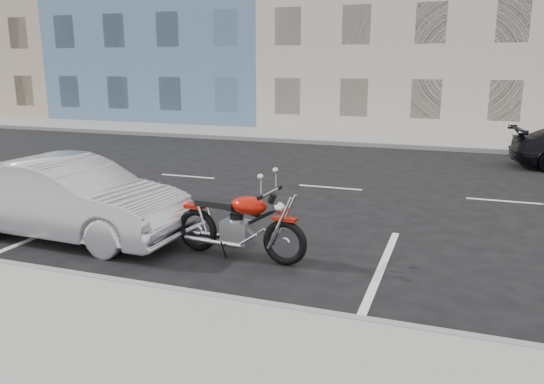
# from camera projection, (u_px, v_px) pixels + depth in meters

# --- Properties ---
(ground) EXTENTS (120.00, 120.00, 0.00)m
(ground) POSITION_uv_depth(u_px,v_px,m) (412.00, 194.00, 12.56)
(ground) COLOR black
(ground) RESTS_ON ground
(sidewalk_far) EXTENTS (80.00, 3.40, 0.15)m
(sidewalk_far) POSITION_uv_depth(u_px,v_px,m) (309.00, 136.00, 22.14)
(sidewalk_far) COLOR gray
(sidewalk_far) RESTS_ON ground
(curb_near) EXTENTS (80.00, 0.12, 0.16)m
(curb_near) POSITION_uv_depth(u_px,v_px,m) (18.00, 268.00, 7.77)
(curb_near) COLOR gray
(curb_near) RESTS_ON ground
(curb_far) EXTENTS (80.00, 0.12, 0.16)m
(curb_far) POSITION_uv_depth(u_px,v_px,m) (297.00, 141.00, 20.58)
(curb_far) COLOR gray
(curb_far) RESTS_ON ground
(bldg_far_west) EXTENTS (12.00, 12.00, 12.00)m
(bldg_far_west) POSITION_uv_depth(u_px,v_px,m) (33.00, 17.00, 34.58)
(bldg_far_west) COLOR tan
(bldg_far_west) RESTS_ON ground
(bldg_blue) EXTENTS (12.00, 12.00, 13.00)m
(bldg_blue) POSITION_uv_depth(u_px,v_px,m) (197.00, 2.00, 30.53)
(bldg_blue) COLOR slate
(bldg_blue) RESTS_ON ground
(bldg_cream) EXTENTS (12.00, 12.00, 11.50)m
(bldg_cream) POSITION_uv_depth(u_px,v_px,m) (409.00, 8.00, 26.78)
(bldg_cream) COLOR beige
(bldg_cream) RESTS_ON ground
(motorcycle) EXTENTS (2.27, 0.75, 1.14)m
(motorcycle) POSITION_uv_depth(u_px,v_px,m) (287.00, 233.00, 7.99)
(motorcycle) COLOR black
(motorcycle) RESTS_ON ground
(sedan_silver) EXTENTS (4.35, 1.64, 1.42)m
(sedan_silver) POSITION_uv_depth(u_px,v_px,m) (69.00, 199.00, 9.26)
(sedan_silver) COLOR #B0B2B8
(sedan_silver) RESTS_ON ground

